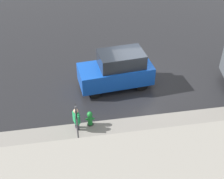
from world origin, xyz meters
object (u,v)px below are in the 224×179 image
at_px(fire_hydrant, 90,119).
at_px(moving_hatchback, 117,70).
at_px(pedestrian, 76,118).
at_px(sign_post, 77,122).

bearing_deg(fire_hydrant, moving_hatchback, -121.88).
distance_m(pedestrian, sign_post, 1.52).
relative_size(moving_hatchback, sign_post, 1.68).
height_order(moving_hatchback, pedestrian, moving_hatchback).
distance_m(fire_hydrant, pedestrian, 0.71).
bearing_deg(sign_post, fire_hydrant, -114.49).
xyz_separation_m(moving_hatchback, sign_post, (2.42, 4.26, 0.55)).
bearing_deg(sign_post, moving_hatchback, -119.58).
relative_size(moving_hatchback, fire_hydrant, 5.04).
height_order(moving_hatchback, sign_post, sign_post).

